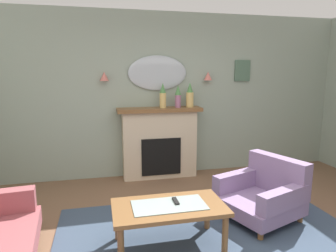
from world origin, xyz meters
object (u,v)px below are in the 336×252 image
at_px(wall_mirror, 158,73).
at_px(armchair_in_corner, 264,192).
at_px(mantel_vase_right, 163,96).
at_px(framed_picture, 242,71).
at_px(mantel_vase_left, 190,96).
at_px(wall_sconce_right, 208,76).
at_px(wall_sconce_left, 104,76).
at_px(mantel_vase_centre, 178,96).
at_px(coffee_table, 169,211).
at_px(tv_remote, 176,201).
at_px(fireplace, 160,143).

distance_m(wall_mirror, armchair_in_corner, 2.47).
relative_size(mantel_vase_right, framed_picture, 1.11).
distance_m(mantel_vase_left, wall_sconce_right, 0.49).
height_order(mantel_vase_right, wall_sconce_left, wall_sconce_left).
bearing_deg(mantel_vase_left, mantel_vase_right, 180.00).
height_order(mantel_vase_centre, wall_mirror, wall_mirror).
xyz_separation_m(wall_mirror, wall_sconce_right, (0.85, -0.05, -0.05)).
bearing_deg(wall_mirror, coffee_table, -98.23).
distance_m(mantel_vase_right, coffee_table, 2.25).
bearing_deg(wall_sconce_left, wall_sconce_right, 0.00).
relative_size(tv_remote, armchair_in_corner, 0.15).
bearing_deg(armchair_in_corner, mantel_vase_left, 104.87).
distance_m(fireplace, armchair_in_corner, 1.92).
height_order(mantel_vase_centre, mantel_vase_left, mantel_vase_left).
xyz_separation_m(mantel_vase_right, tv_remote, (-0.28, -1.95, -0.90)).
bearing_deg(framed_picture, fireplace, -174.23).
height_order(wall_sconce_left, tv_remote, wall_sconce_left).
distance_m(wall_sconce_left, armchair_in_corner, 2.84).
bearing_deg(mantel_vase_right, wall_sconce_right, 8.53).
relative_size(mantel_vase_right, mantel_vase_centre, 1.10).
height_order(mantel_vase_left, wall_mirror, wall_mirror).
bearing_deg(tv_remote, fireplace, 83.25).
bearing_deg(tv_remote, mantel_vase_centre, 74.67).
distance_m(wall_mirror, tv_remote, 2.48).
relative_size(mantel_vase_left, coffee_table, 0.37).
distance_m(tv_remote, armchair_in_corner, 1.22).
height_order(mantel_vase_centre, tv_remote, mantel_vase_centre).
bearing_deg(mantel_vase_right, framed_picture, 7.08).
bearing_deg(mantel_vase_right, coffee_table, -100.31).
bearing_deg(wall_sconce_right, wall_mirror, 176.63).
bearing_deg(wall_mirror, tv_remote, -96.30).
relative_size(wall_mirror, armchair_in_corner, 0.92).
xyz_separation_m(mantel_vase_right, mantel_vase_centre, (0.25, -0.00, -0.01)).
bearing_deg(wall_sconce_left, coffee_table, -75.83).
distance_m(wall_sconce_right, coffee_table, 2.74).
relative_size(framed_picture, armchair_in_corner, 0.35).
distance_m(mantel_vase_centre, wall_sconce_left, 1.20).
relative_size(wall_mirror, wall_sconce_right, 6.86).
xyz_separation_m(mantel_vase_centre, framed_picture, (1.20, 0.18, 0.40)).
distance_m(mantel_vase_right, wall_mirror, 0.40).
distance_m(fireplace, mantel_vase_right, 0.79).
bearing_deg(wall_mirror, armchair_in_corner, -62.61).
distance_m(fireplace, wall_mirror, 1.15).
xyz_separation_m(wall_sconce_left, tv_remote, (0.62, -2.07, -1.21)).
bearing_deg(mantel_vase_left, coffee_table, -112.13).
xyz_separation_m(wall_sconce_right, framed_picture, (0.65, 0.06, 0.09)).
height_order(mantel_vase_left, armchair_in_corner, mantel_vase_left).
bearing_deg(mantel_vase_left, wall_sconce_right, 18.92).
height_order(framed_picture, tv_remote, framed_picture).
xyz_separation_m(wall_sconce_left, wall_sconce_right, (1.70, 0.00, 0.00)).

